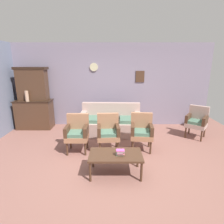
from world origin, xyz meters
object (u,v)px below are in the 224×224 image
(floral_couch, at_px, (111,123))
(wingback_chair_by_fireplace, at_px, (197,121))
(armchair_by_doorway, at_px, (142,130))
(vase_on_cabinet, at_px, (27,96))
(floor_vase_by_wall, at_px, (201,119))
(armchair_row_middle, at_px, (108,131))
(coffee_table, at_px, (116,156))
(armchair_near_couch_end, at_px, (77,131))
(side_cabinet, at_px, (35,114))
(book_stack_on_table, at_px, (120,152))

(floral_couch, distance_m, wingback_chair_by_fireplace, 2.47)
(armchair_by_doorway, height_order, wingback_chair_by_fireplace, same)
(vase_on_cabinet, relative_size, floor_vase_by_wall, 0.48)
(armchair_row_middle, relative_size, coffee_table, 0.90)
(armchair_near_couch_end, distance_m, armchair_by_doorway, 1.55)
(armchair_by_doorway, xyz_separation_m, wingback_chair_by_fireplace, (1.69, 0.77, 0.00))
(armchair_near_couch_end, height_order, floor_vase_by_wall, armchair_near_couch_end)
(armchair_row_middle, bearing_deg, floral_couch, 87.48)
(armchair_by_doorway, relative_size, floor_vase_by_wall, 1.31)
(floral_couch, xyz_separation_m, armchair_row_middle, (-0.05, -1.09, 0.17))
(floral_couch, bearing_deg, armchair_row_middle, -92.52)
(coffee_table, bearing_deg, floral_couch, 93.04)
(side_cabinet, height_order, book_stack_on_table, side_cabinet)
(vase_on_cabinet, distance_m, book_stack_on_table, 3.75)
(armchair_row_middle, bearing_deg, vase_on_cabinet, 150.82)
(armchair_row_middle, bearing_deg, armchair_near_couch_end, -177.13)
(wingback_chair_by_fireplace, relative_size, coffee_table, 0.90)
(floral_couch, height_order, floor_vase_by_wall, floral_couch)
(armchair_row_middle, bearing_deg, side_cabinet, 146.65)
(wingback_chair_by_fireplace, relative_size, floor_vase_by_wall, 1.31)
(coffee_table, bearing_deg, armchair_by_doorway, 58.04)
(coffee_table, bearing_deg, armchair_near_couch_end, 133.20)
(coffee_table, bearing_deg, wingback_chair_by_fireplace, 37.70)
(coffee_table, relative_size, book_stack_on_table, 6.15)
(floral_couch, xyz_separation_m, book_stack_on_table, (0.20, -2.14, 0.15))
(wingback_chair_by_fireplace, bearing_deg, armchair_by_doorway, -155.60)
(armchair_row_middle, bearing_deg, wingback_chair_by_fireplace, 18.11)
(floral_couch, relative_size, armchair_by_doorway, 2.01)
(vase_on_cabinet, bearing_deg, book_stack_on_table, -41.51)
(armchair_row_middle, height_order, armchair_by_doorway, same)
(book_stack_on_table, height_order, floor_vase_by_wall, floor_vase_by_wall)
(floral_couch, relative_size, armchair_near_couch_end, 2.01)
(vase_on_cabinet, relative_size, coffee_table, 0.33)
(side_cabinet, bearing_deg, wingback_chair_by_fireplace, -8.97)
(armchair_near_couch_end, xyz_separation_m, wingback_chair_by_fireplace, (3.24, 0.86, 0.00))
(armchair_by_doorway, bearing_deg, armchair_near_couch_end, -176.75)
(floral_couch, relative_size, floor_vase_by_wall, 2.63)
(wingback_chair_by_fireplace, distance_m, book_stack_on_table, 2.92)
(vase_on_cabinet, bearing_deg, armchair_near_couch_end, -39.02)
(floor_vase_by_wall, bearing_deg, book_stack_on_table, -136.88)
(armchair_near_couch_end, distance_m, armchair_row_middle, 0.74)
(floral_couch, relative_size, wingback_chair_by_fireplace, 2.01)
(floral_couch, height_order, wingback_chair_by_fireplace, same)
(floral_couch, xyz_separation_m, floor_vase_by_wall, (2.91, 0.40, 0.02))
(wingback_chair_by_fireplace, bearing_deg, side_cabinet, 171.03)
(armchair_near_couch_end, relative_size, armchair_by_doorway, 1.00)
(vase_on_cabinet, bearing_deg, coffee_table, -41.84)
(floor_vase_by_wall, bearing_deg, armchair_by_doorway, -146.05)
(vase_on_cabinet, relative_size, book_stack_on_table, 2.02)
(armchair_by_doorway, bearing_deg, floor_vase_by_wall, 33.95)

